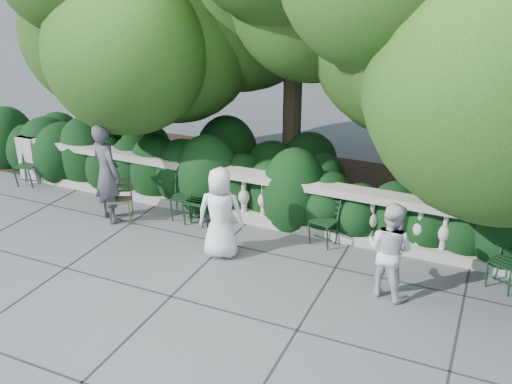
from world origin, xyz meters
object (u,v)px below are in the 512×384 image
at_px(chair_e, 496,291).
at_px(person_businessman, 220,213).
at_px(chair_weathered, 121,225).
at_px(chair_b, 182,222).
at_px(person_casual_man, 390,250).
at_px(chair_c, 194,227).
at_px(chair_f, 318,247).
at_px(chair_a, 26,188).
at_px(person_woman_grey, 107,173).
at_px(chair_d, 199,225).

height_order(chair_e, person_businessman, person_businessman).
relative_size(chair_e, chair_weathered, 1.00).
bearing_deg(chair_weathered, chair_b, 3.10).
bearing_deg(person_businessman, person_casual_man, 162.03).
height_order(chair_c, chair_weathered, same).
height_order(chair_f, chair_weathered, same).
distance_m(chair_c, chair_e, 5.27).
relative_size(chair_a, chair_f, 1.00).
height_order(chair_f, person_businessman, person_businessman).
bearing_deg(chair_c, chair_e, -4.16).
bearing_deg(person_casual_man, person_businessman, 16.33).
relative_size(chair_b, chair_c, 1.00).
height_order(chair_weathered, person_woman_grey, person_woman_grey).
height_order(chair_b, person_casual_man, person_casual_man).
bearing_deg(chair_c, chair_f, 0.83).
xyz_separation_m(person_businessman, person_casual_man, (2.79, -0.03, -0.04)).
xyz_separation_m(chair_c, chair_e, (5.27, -0.02, 0.00)).
bearing_deg(chair_b, chair_e, -15.80).
bearing_deg(chair_a, chair_weathered, -22.34).
xyz_separation_m(chair_e, chair_weathered, (-6.54, -0.48, 0.00)).
xyz_separation_m(chair_c, person_woman_grey, (-1.59, -0.37, 0.95)).
xyz_separation_m(chair_a, person_woman_grey, (2.67, -0.51, 0.95)).
height_order(chair_c, person_woman_grey, person_woman_grey).
bearing_deg(chair_c, chair_d, 55.96).
bearing_deg(chair_f, person_casual_man, -22.46).
relative_size(chair_a, chair_d, 1.00).
bearing_deg(chair_d, chair_weathered, -154.46).
relative_size(chair_c, chair_f, 1.00).
distance_m(chair_b, chair_d, 0.36).
bearing_deg(person_businessman, chair_e, 172.04).
height_order(chair_d, chair_weathered, same).
bearing_deg(chair_f, chair_b, -164.89).
bearing_deg(person_casual_man, chair_f, -17.92).
bearing_deg(person_casual_man, chair_d, 3.94).
distance_m(chair_e, person_woman_grey, 6.93).
xyz_separation_m(chair_d, chair_f, (2.31, 0.10, 0.00)).
bearing_deg(chair_e, person_woman_grey, -151.24).
relative_size(chair_a, chair_c, 1.00).
relative_size(chair_f, person_woman_grey, 0.44).
bearing_deg(chair_weathered, person_woman_grey, 130.21).
height_order(chair_c, chair_f, same).
height_order(chair_e, chair_weathered, same).
distance_m(chair_b, chair_f, 2.68).
bearing_deg(chair_d, chair_a, -179.10).
bearing_deg(chair_e, chair_c, -154.34).
bearing_deg(chair_c, chair_b, 161.72).
bearing_deg(person_casual_man, chair_b, 5.36).
relative_size(chair_c, person_woman_grey, 0.44).
height_order(chair_d, person_casual_man, person_casual_man).
distance_m(chair_f, person_businessman, 1.86).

